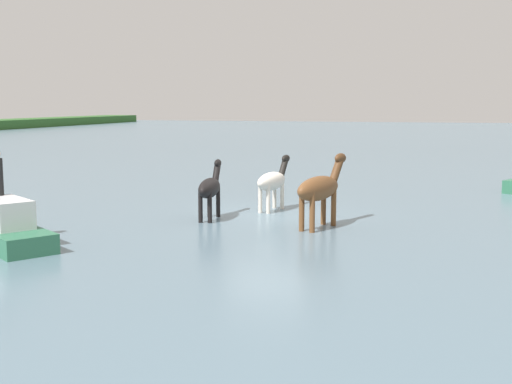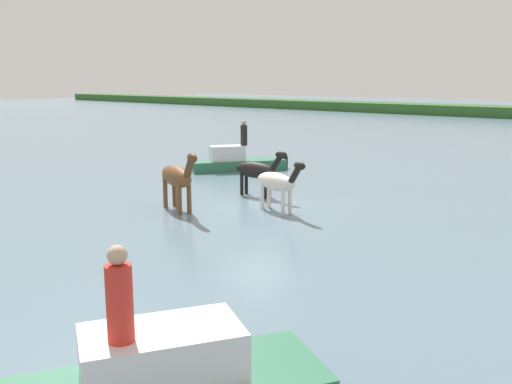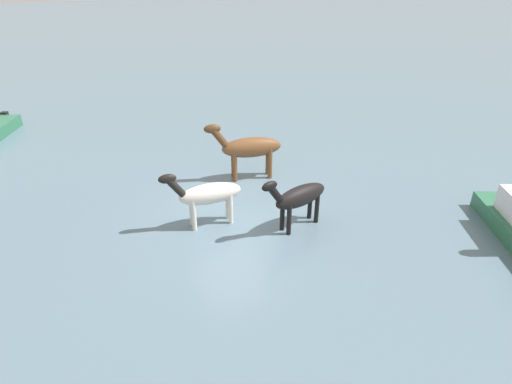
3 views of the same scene
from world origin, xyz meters
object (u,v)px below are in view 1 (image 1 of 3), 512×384
(horse_rear_stallion, at_px, (273,181))
(horse_dark_mare, at_px, (320,188))
(horse_pinto_flank, at_px, (210,188))
(boat_dinghy_port, at_px, (1,231))

(horse_rear_stallion, bearing_deg, horse_dark_mare, -130.13)
(horse_dark_mare, relative_size, horse_pinto_flank, 1.16)
(horse_rear_stallion, xyz_separation_m, horse_pinto_flank, (-2.10, 1.43, -0.01))
(horse_pinto_flank, bearing_deg, horse_dark_mare, -103.17)
(horse_rear_stallion, relative_size, boat_dinghy_port, 0.52)
(horse_dark_mare, relative_size, horse_rear_stallion, 1.14)
(horse_dark_mare, relative_size, boat_dinghy_port, 0.60)
(horse_pinto_flank, relative_size, boat_dinghy_port, 0.52)
(horse_rear_stallion, bearing_deg, boat_dinghy_port, 152.95)
(horse_pinto_flank, bearing_deg, horse_rear_stallion, -39.94)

